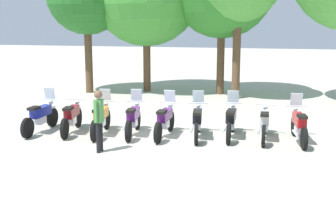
{
  "coord_description": "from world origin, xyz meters",
  "views": [
    {
      "loc": [
        2.82,
        -13.3,
        3.68
      ],
      "look_at": [
        0.0,
        0.5,
        0.9
      ],
      "focal_mm": 48.35,
      "sensor_mm": 36.0,
      "label": 1
    }
  ],
  "objects": [
    {
      "name": "motorcycle_6",
      "position": [
        2.01,
        0.34,
        0.52
      ],
      "size": [
        0.62,
        2.19,
        1.37
      ],
      "rotation": [
        0.0,
        0.0,
        1.56
      ],
      "color": "black",
      "rests_on": "ground_plane"
    },
    {
      "name": "motorcycle_5",
      "position": [
        1.0,
        0.1,
        0.52
      ],
      "size": [
        0.62,
        2.19,
        1.37
      ],
      "rotation": [
        0.0,
        0.0,
        1.67
      ],
      "color": "black",
      "rests_on": "ground_plane"
    },
    {
      "name": "motorcycle_4",
      "position": [
        -0.0,
        0.02,
        0.52
      ],
      "size": [
        0.62,
        2.19,
        1.37
      ],
      "rotation": [
        0.0,
        0.0,
        1.52
      ],
      "color": "black",
      "rests_on": "ground_plane"
    },
    {
      "name": "motorcycle_8",
      "position": [
        4.02,
        0.22,
        0.52
      ],
      "size": [
        0.62,
        2.19,
        1.37
      ],
      "rotation": [
        0.0,
        0.0,
        1.68
      ],
      "color": "black",
      "rests_on": "ground_plane"
    },
    {
      "name": "motorcycle_1",
      "position": [
        -3.03,
        -0.1,
        0.5
      ],
      "size": [
        0.62,
        2.18,
        0.99
      ],
      "rotation": [
        0.0,
        0.0,
        1.7
      ],
      "color": "black",
      "rests_on": "ground_plane"
    },
    {
      "name": "motorcycle_3",
      "position": [
        -1.01,
        0.01,
        0.52
      ],
      "size": [
        0.62,
        2.19,
        1.37
      ],
      "rotation": [
        0.0,
        0.0,
        1.66
      ],
      "color": "black",
      "rests_on": "ground_plane"
    },
    {
      "name": "person_0",
      "position": [
        -1.41,
        -1.96,
        1.01
      ],
      "size": [
        0.25,
        0.41,
        1.72
      ],
      "rotation": [
        0.0,
        0.0,
        6.18
      ],
      "color": "black",
      "rests_on": "ground_plane"
    },
    {
      "name": "motorcycle_2",
      "position": [
        -2.02,
        -0.16,
        0.52
      ],
      "size": [
        0.62,
        2.19,
        1.37
      ],
      "rotation": [
        0.0,
        0.0,
        1.66
      ],
      "color": "black",
      "rests_on": "ground_plane"
    },
    {
      "name": "motorcycle_0",
      "position": [
        -4.03,
        -0.24,
        0.52
      ],
      "size": [
        0.62,
        2.19,
        1.37
      ],
      "rotation": [
        0.0,
        0.0,
        1.52
      ],
      "color": "black",
      "rests_on": "ground_plane"
    },
    {
      "name": "ground_plane",
      "position": [
        0.0,
        0.0,
        0.0
      ],
      "size": [
        80.0,
        80.0,
        0.0
      ],
      "primitive_type": "plane",
      "color": "#BCB7A8"
    },
    {
      "name": "motorcycle_7",
      "position": [
        3.02,
        0.28,
        0.5
      ],
      "size": [
        0.62,
        2.19,
        0.99
      ],
      "rotation": [
        0.0,
        0.0,
        1.54
      ],
      "color": "black",
      "rests_on": "ground_plane"
    }
  ]
}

